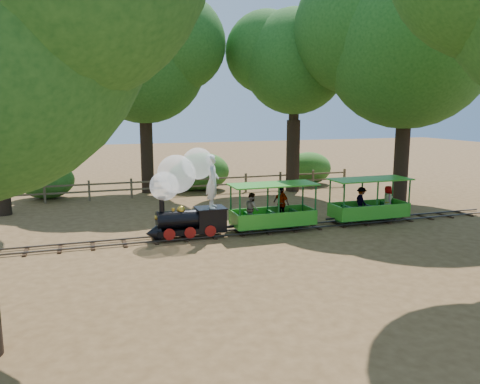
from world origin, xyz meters
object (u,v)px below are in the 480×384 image
object	(u,v)px
carriage_front	(271,211)
carriage_rear	(370,204)
fence	(191,184)
locomotive	(185,187)

from	to	relation	value
carriage_front	carriage_rear	world-z (taller)	same
carriage_front	fence	distance (m)	8.08
locomotive	carriage_front	distance (m)	3.30
carriage_front	carriage_rear	bearing A→B (deg)	-0.28
carriage_rear	fence	size ratio (longest dim) A/B	0.17
carriage_front	fence	size ratio (longest dim) A/B	0.17
locomotive	carriage_rear	size ratio (longest dim) A/B	1.01
locomotive	carriage_rear	xyz separation A→B (m)	(7.30, -0.07, -1.06)
carriage_front	locomotive	bearing A→B (deg)	179.05
carriage_front	fence	world-z (taller)	carriage_front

